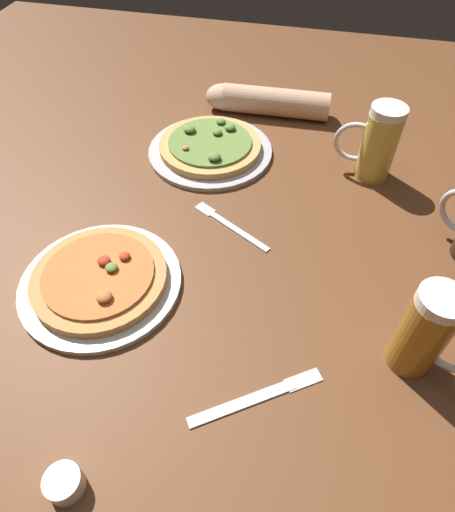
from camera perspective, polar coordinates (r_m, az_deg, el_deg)
The scene contains 9 objects.
ground_plane at distance 0.88m, azimuth 0.00°, elevation -1.52°, with size 2.40×2.40×0.03m, color brown.
pizza_plate_near at distance 0.85m, azimuth -16.26°, elevation -2.98°, with size 0.30×0.30×0.05m.
pizza_plate_far at distance 1.14m, azimuth -2.26°, elevation 13.95°, with size 0.31×0.31×0.05m.
beer_mug_dark at distance 0.74m, azimuth 24.60°, elevation -9.15°, with size 0.13×0.08×0.17m.
beer_mug_amber at distance 1.08m, azimuth 18.92°, elevation 13.77°, with size 0.14×0.08×0.18m.
ramekin_sauce at distance 0.70m, azimuth -20.49°, elevation -26.00°, with size 0.05×0.05×0.03m, color silver.
fork_left at distance 0.94m, azimuth 0.31°, elevation 4.12°, with size 0.19×0.12×0.01m.
knife_right at distance 0.72m, azimuth 3.94°, elevation -17.84°, with size 0.20×0.14×0.01m.
diner_arm at distance 1.29m, azimuth 4.55°, elevation 19.52°, with size 0.34×0.09×0.07m.
Camera 1 is at (0.13, -0.55, 0.66)m, focal length 30.70 mm.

